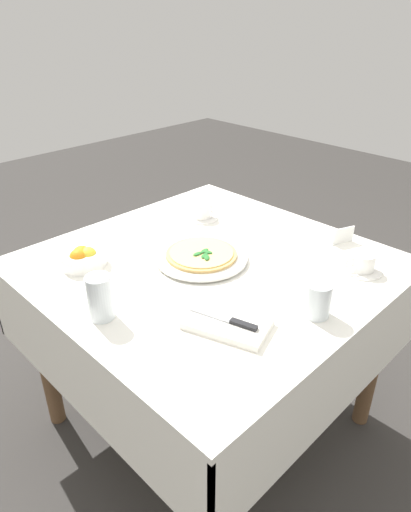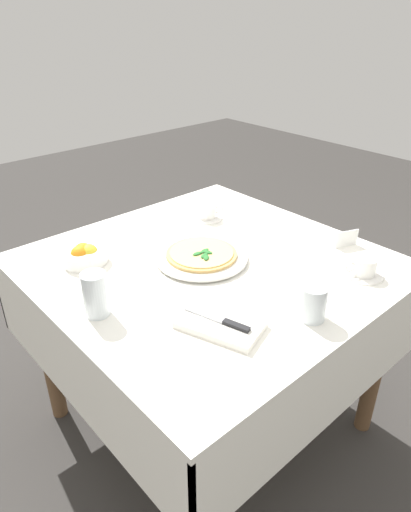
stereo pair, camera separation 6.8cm
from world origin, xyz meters
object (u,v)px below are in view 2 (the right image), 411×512
pizza_plate (202,257)px  coffee_cup_left_edge (207,211)px  pizza (202,254)px  water_glass_center_back (312,305)px  water_glass_far_right (96,296)px  dinner_knife (219,320)px  menu_card (347,239)px  napkin_folded (220,324)px  coffee_cup_far_left (364,267)px  citrus_bowl (84,255)px

pizza_plate → coffee_cup_left_edge: size_ratio=2.36×
pizza → water_glass_center_back: water_glass_center_back is taller
water_glass_far_right → water_glass_center_back: water_glass_far_right is taller
dinner_knife → menu_card: size_ratio=2.26×
pizza → dinner_knife: pizza is taller
pizza → napkin_folded: 0.37m
coffee_cup_far_left → water_glass_far_right: 0.82m
pizza → water_glass_far_right: water_glass_far_right is taller
menu_card → napkin_folded: bearing=-155.2°
coffee_cup_far_left → menu_card: (0.15, -0.13, 0.00)m
water_glass_far_right → citrus_bowl: water_glass_far_right is taller
pizza → water_glass_far_right: bearing=94.8°
pizza_plate → water_glass_far_right: water_glass_far_right is taller
coffee_cup_far_left → water_glass_far_right: bearing=62.7°
pizza_plate → water_glass_center_back: water_glass_center_back is taller
coffee_cup_far_left → dinner_knife: (0.11, 0.52, -0.00)m
pizza_plate → pizza: size_ratio=1.30×
pizza_plate → menu_card: menu_card is taller
coffee_cup_left_edge → water_glass_center_back: 0.72m
water_glass_far_right → water_glass_center_back: size_ratio=1.28×
water_glass_center_back → dinner_knife: size_ratio=0.52×
pizza_plate → coffee_cup_far_left: 0.52m
coffee_cup_far_left → napkin_folded: 0.53m
water_glass_far_right → citrus_bowl: (0.28, -0.12, -0.03)m
pizza_plate → menu_card: 0.52m
pizza → water_glass_far_right: (-0.03, 0.41, 0.03)m
water_glass_far_right → menu_card: 0.89m
coffee_cup_left_edge → dinner_knife: 0.70m
pizza_plate → citrus_bowl: 0.39m
pizza → water_glass_far_right: 0.42m
menu_card → dinner_knife: bearing=-155.5°
coffee_cup_far_left → coffee_cup_left_edge: 0.66m
pizza → coffee_cup_far_left: coffee_cup_far_left is taller
citrus_bowl → menu_card: size_ratio=1.76×
citrus_bowl → pizza: bearing=-129.9°
coffee_cup_left_edge → pizza: bearing=135.2°
citrus_bowl → pizza_plate: bearing=-129.8°
water_glass_center_back → coffee_cup_far_left: bearing=-84.7°
pizza_plate → water_glass_far_right: 0.42m
water_glass_far_right → menu_card: bearing=-105.0°
water_glass_far_right → napkin_folded: (-0.27, -0.21, -0.05)m
pizza → menu_card: bearing=-120.7°
pizza → menu_card: 0.52m
water_glass_far_right → water_glass_center_back: (-0.40, -0.42, -0.02)m
water_glass_far_right → dinner_knife: bearing=-141.9°
citrus_bowl → coffee_cup_left_edge: bearing=-90.6°
coffee_cup_far_left → citrus_bowl: bearing=42.9°
pizza_plate → coffee_cup_far_left: bearing=-142.6°
water_glass_center_back → pizza_plate: bearing=1.0°
dinner_knife → water_glass_far_right: bearing=22.4°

